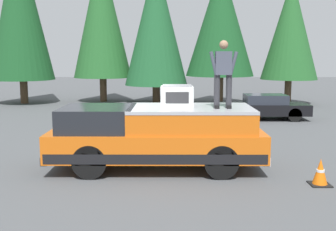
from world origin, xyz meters
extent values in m
plane|color=#4C4F51|center=(0.00, 0.00, 0.00)|extent=(90.00, 90.00, 0.00)
cube|color=orange|center=(-0.20, -0.73, 0.70)|extent=(2.00, 5.50, 0.70)
cube|color=black|center=(-0.20, -0.73, 0.51)|extent=(2.01, 5.39, 0.24)
cube|color=black|center=(-0.20, 0.78, 1.35)|extent=(1.84, 1.87, 0.60)
cube|color=orange|center=(-0.20, -1.61, 1.31)|extent=(1.92, 3.19, 0.52)
cube|color=#A8AAAF|center=(-0.20, -1.61, 1.61)|extent=(1.94, 3.19, 0.08)
cube|color=#232326|center=(-0.20, 1.96, 0.43)|extent=(1.96, 0.16, 0.20)
cube|color=#B2B5BA|center=(-0.20, -3.42, 0.43)|extent=(1.96, 0.16, 0.20)
cylinder|color=black|center=(-1.05, 0.86, 0.42)|extent=(0.30, 0.84, 0.84)
cylinder|color=black|center=(0.65, 0.86, 0.42)|extent=(0.30, 0.84, 0.84)
cylinder|color=black|center=(-1.05, -2.33, 0.42)|extent=(0.30, 0.84, 0.84)
cylinder|color=black|center=(0.65, -2.33, 0.42)|extent=(0.30, 0.84, 0.84)
cube|color=silver|center=(-0.08, -1.27, 1.91)|extent=(0.64, 0.84, 0.52)
cube|color=#2D2D30|center=(-0.41, -1.27, 1.91)|extent=(0.01, 0.59, 0.29)
cube|color=#99999E|center=(-0.08, -1.27, 2.19)|extent=(0.58, 0.76, 0.04)
cylinder|color=#333338|center=(-0.45, -2.56, 2.07)|extent=(0.15, 0.15, 0.84)
cube|color=black|center=(-0.49, -2.56, 1.69)|extent=(0.26, 0.11, 0.08)
cylinder|color=#333338|center=(-0.45, -2.26, 2.07)|extent=(0.15, 0.15, 0.84)
cube|color=black|center=(-0.49, -2.26, 1.69)|extent=(0.26, 0.11, 0.08)
cube|color=#474C5B|center=(-0.45, -2.41, 2.78)|extent=(0.24, 0.40, 0.58)
sphere|color=#A37A5B|center=(-0.45, -2.41, 3.23)|extent=(0.22, 0.22, 0.22)
cylinder|color=#474C5B|center=(-0.48, -2.66, 2.78)|extent=(0.09, 0.23, 0.58)
cylinder|color=#474C5B|center=(-0.48, -2.17, 2.78)|extent=(0.09, 0.23, 0.58)
cube|color=black|center=(8.26, -5.42, 0.49)|extent=(1.64, 4.10, 0.50)
cube|color=#282D38|center=(8.26, -5.52, 0.95)|extent=(1.31, 1.89, 0.42)
cylinder|color=black|center=(7.54, -4.15, 0.31)|extent=(0.20, 0.62, 0.62)
cylinder|color=black|center=(8.98, -4.15, 0.31)|extent=(0.20, 0.62, 0.62)
cylinder|color=black|center=(7.54, -6.69, 0.31)|extent=(0.20, 0.62, 0.62)
cylinder|color=black|center=(8.98, -6.69, 0.31)|extent=(0.20, 0.62, 0.62)
cube|color=black|center=(-1.55, -4.55, 0.01)|extent=(0.47, 0.47, 0.03)
cone|color=orange|center=(-1.55, -4.55, 0.31)|extent=(0.36, 0.36, 0.62)
cylinder|color=white|center=(-1.55, -4.55, 0.34)|extent=(0.19, 0.19, 0.06)
cylinder|color=#4C3826|center=(14.24, -8.27, 0.76)|extent=(0.40, 0.40, 1.51)
cone|color=#235B28|center=(14.24, -8.27, 4.54)|extent=(3.37, 3.37, 6.05)
cylinder|color=#4C3826|center=(14.42, -4.11, 0.86)|extent=(0.49, 0.49, 1.71)
cone|color=#194C23|center=(14.42, -4.11, 5.03)|extent=(4.09, 4.09, 6.64)
cylinder|color=#4C3826|center=(14.79, -0.24, 0.57)|extent=(0.46, 0.46, 1.13)
cone|color=#1E562D|center=(14.79, -0.24, 4.94)|extent=(3.86, 3.86, 7.62)
cylinder|color=#4C3826|center=(15.60, 3.19, 0.78)|extent=(0.44, 0.44, 1.55)
cone|color=#235B28|center=(15.60, 3.19, 5.52)|extent=(3.65, 3.65, 7.94)
cylinder|color=#4C3826|center=(14.60, 7.95, 0.73)|extent=(0.46, 0.46, 1.46)
cone|color=#194C23|center=(14.60, 7.95, 5.95)|extent=(3.83, 3.83, 8.97)
camera|label=1|loc=(-10.76, -1.08, 2.99)|focal=44.02mm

